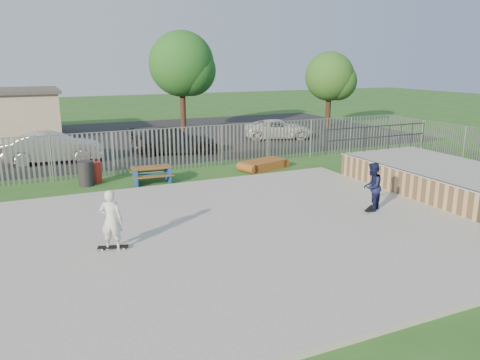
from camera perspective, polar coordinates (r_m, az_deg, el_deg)
name	(u,v)px	position (r m, az deg, el deg)	size (l,w,h in m)	color
ground	(225,236)	(13.94, -1.90, -6.85)	(120.00, 120.00, 0.00)	#29591E
concrete_slab	(225,234)	(13.91, -1.90, -6.56)	(15.00, 12.00, 0.15)	#9A9995
quarter_pipe	(436,178)	(19.99, 22.81, 0.26)	(5.50, 7.05, 2.19)	tan
fence	(202,169)	(18.09, -4.61, 1.40)	(26.04, 16.02, 2.00)	gray
picnic_table	(151,175)	(20.16, -10.74, 0.65)	(1.73, 1.46, 0.69)	brown
funbox	(264,165)	(22.39, 2.89, 1.88)	(2.32, 1.61, 0.42)	brown
trash_bin_red	(95,172)	(20.77, -17.23, 0.91)	(0.53, 0.53, 0.88)	#A52219
trash_bin_grey	(86,173)	(20.33, -18.27, 0.76)	(0.62, 0.62, 1.03)	black
parking_lot	(113,140)	(31.80, -15.27, 4.75)	(40.00, 18.00, 0.02)	black
car_silver	(54,148)	(25.40, -21.78, 3.69)	(1.63, 4.68, 1.54)	silver
car_dark	(173,141)	(26.31, -8.12, 4.79)	(2.00, 4.91, 1.43)	black
car_white	(279,129)	(31.16, 4.75, 6.20)	(2.09, 4.53, 1.26)	silver
tree_mid	(182,64)	(34.41, -7.12, 13.85)	(4.62, 4.62, 7.13)	#43281A
tree_right	(330,77)	(37.23, 10.87, 12.27)	(3.71, 3.71, 5.72)	#3C2518
skateboard_a	(370,209)	(16.35, 15.60, -3.45)	(0.77, 0.61, 0.08)	black
skateboard_b	(113,248)	(13.07, -15.20, -7.96)	(0.82, 0.42, 0.08)	black
skater_navy	(372,187)	(16.14, 15.79, -0.80)	(0.80, 0.62, 1.64)	#13183E
skater_white	(111,220)	(12.80, -15.43, -4.72)	(0.60, 0.39, 1.64)	silver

